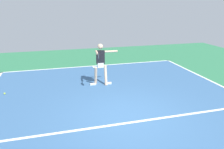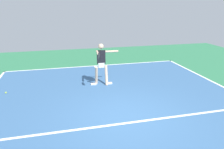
# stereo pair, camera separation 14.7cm
# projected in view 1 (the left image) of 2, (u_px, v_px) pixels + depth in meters

# --- Properties ---
(ground_plane) EXTENTS (21.65, 21.65, 0.00)m
(ground_plane) POSITION_uv_depth(u_px,v_px,m) (128.00, 117.00, 6.54)
(ground_plane) COLOR #2D754C
(court_surface) EXTENTS (9.37, 11.83, 0.00)m
(court_surface) POSITION_uv_depth(u_px,v_px,m) (128.00, 117.00, 6.54)
(court_surface) COLOR #38608E
(court_surface) RESTS_ON ground_plane
(court_line_baseline_near) EXTENTS (9.37, 0.10, 0.01)m
(court_line_baseline_near) POSITION_uv_depth(u_px,v_px,m) (93.00, 66.00, 11.92)
(court_line_baseline_near) COLOR white
(court_line_baseline_near) RESTS_ON ground_plane
(court_line_service) EXTENTS (7.03, 0.10, 0.01)m
(court_line_service) POSITION_uv_depth(u_px,v_px,m) (132.00, 122.00, 6.22)
(court_line_service) COLOR white
(court_line_service) RESTS_ON ground_plane
(court_line_centre_mark) EXTENTS (0.10, 0.30, 0.01)m
(court_line_centre_mark) POSITION_uv_depth(u_px,v_px,m) (94.00, 67.00, 11.74)
(court_line_centre_mark) COLOR white
(court_line_centre_mark) RESTS_ON ground_plane
(tennis_player) EXTENTS (1.17, 1.22, 1.76)m
(tennis_player) POSITION_uv_depth(u_px,v_px,m) (101.00, 62.00, 8.83)
(tennis_player) COLOR beige
(tennis_player) RESTS_ON ground_plane
(tennis_ball_centre_court) EXTENTS (0.07, 0.07, 0.07)m
(tennis_ball_centre_court) POSITION_uv_depth(u_px,v_px,m) (5.00, 93.00, 8.16)
(tennis_ball_centre_court) COLOR #C6E53D
(tennis_ball_centre_court) RESTS_ON ground_plane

